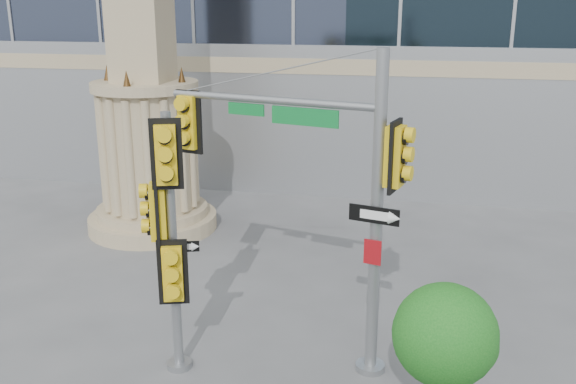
# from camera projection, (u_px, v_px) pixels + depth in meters

# --- Properties ---
(monument) EXTENTS (4.40, 4.40, 16.60)m
(monument) POSITION_uv_depth(u_px,v_px,m) (144.00, 68.00, 20.85)
(monument) COLOR tan
(monument) RESTS_ON ground
(main_signal_pole) EXTENTS (5.17, 1.77, 6.81)m
(main_signal_pole) POSITION_uv_depth(u_px,v_px,m) (321.00, 175.00, 13.15)
(main_signal_pole) COLOR slate
(main_signal_pole) RESTS_ON ground
(secondary_signal_pole) EXTENTS (1.04, 0.74, 5.59)m
(secondary_signal_pole) POSITION_uv_depth(u_px,v_px,m) (168.00, 227.00, 12.86)
(secondary_signal_pole) COLOR slate
(secondary_signal_pole) RESTS_ON ground
(street_tree) EXTENTS (1.90, 1.85, 2.95)m
(street_tree) POSITION_uv_depth(u_px,v_px,m) (447.00, 339.00, 11.25)
(street_tree) COLOR tan
(street_tree) RESTS_ON ground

